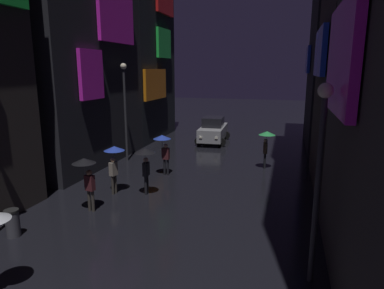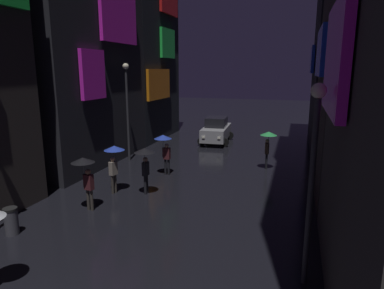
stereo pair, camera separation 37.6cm
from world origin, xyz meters
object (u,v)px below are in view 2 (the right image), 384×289
Objects in this scene: pedestrian_foreground_right_green at (268,140)px; streetlamp_left_far at (127,101)px; pedestrian_foreground_left_black at (85,169)px; streetlamp_right_near at (313,162)px; pedestrian_midstreet_centre_blue at (114,156)px; pedestrian_near_crossing_black at (145,158)px; pedestrian_far_right_blue at (164,144)px; trash_bin at (11,221)px; car_distant at (216,130)px.

streetlamp_left_far reaches higher than pedestrian_foreground_right_green.
pedestrian_foreground_left_black is 8.57m from streetlamp_right_near.
pedestrian_midstreet_centre_blue is 5.83m from streetlamp_left_far.
streetlamp_right_near reaches higher than pedestrian_near_crossing_black.
pedestrian_foreground_right_green is at bearing 3.73° from streetlamp_left_far.
pedestrian_far_right_blue is at bearing 95.52° from pedestrian_near_crossing_black.
streetlamp_right_near is at bearing -34.99° from pedestrian_near_crossing_black.
streetlamp_right_near is 5.49× the size of trash_bin.
pedestrian_foreground_left_black is 1.00× the size of pedestrian_far_right_blue.
pedestrian_far_right_blue is 1.00× the size of pedestrian_near_crossing_black.
pedestrian_far_right_blue reaches higher than trash_bin.
pedestrian_far_right_blue is 1.00× the size of pedestrian_foreground_right_green.
pedestrian_foreground_left_black is 3.03m from trash_bin.
pedestrian_midstreet_centre_blue is at bearing 74.55° from trash_bin.
car_distant is 16.64m from trash_bin.
pedestrian_foreground_left_black is 0.50× the size of car_distant.
trash_bin is at bearing -119.92° from pedestrian_near_crossing_black.
pedestrian_foreground_left_black is 2.28× the size of trash_bin.
pedestrian_foreground_left_black is 5.31m from pedestrian_far_right_blue.
streetlamp_left_far reaches higher than streetlamp_right_near.
streetlamp_right_near reaches higher than pedestrian_far_right_blue.
car_distant is (1.93, 13.83, -0.74)m from pedestrian_foreground_left_black.
streetlamp_right_near is (8.03, -4.51, 1.56)m from pedestrian_midstreet_centre_blue.
pedestrian_midstreet_centre_blue and pedestrian_near_crossing_black have the same top height.
pedestrian_midstreet_centre_blue is at bearing -99.09° from car_distant.
streetlamp_left_far is (-3.85, -6.59, 2.65)m from car_distant.
streetlamp_right_near reaches higher than car_distant.
pedestrian_foreground_left_black is at bearing -103.09° from pedestrian_far_right_blue.
streetlamp_left_far reaches higher than trash_bin.
car_distant is 0.83× the size of streetlamp_right_near.
streetlamp_left_far reaches higher than pedestrian_near_crossing_black.
trash_bin is (-7.44, -10.28, -1.20)m from pedestrian_foreground_right_green.
pedestrian_foreground_right_green is 7.30m from pedestrian_near_crossing_black.
pedestrian_foreground_left_black reaches higher than car_distant.
pedestrian_far_right_blue is 0.42× the size of streetlamp_right_near.
car_distant is at bearing 87.84° from pedestrian_near_crossing_black.
pedestrian_foreground_right_green is 8.38m from streetlamp_left_far.
car_distant reaches higher than trash_bin.
pedestrian_near_crossing_black is 11.66m from car_distant.
pedestrian_midstreet_centre_blue is 1.00× the size of pedestrian_near_crossing_black.
pedestrian_foreground_left_black is 0.37× the size of streetlamp_left_far.
pedestrian_far_right_blue is at bearing 72.45° from trash_bin.
car_distant is at bearing 59.70° from streetlamp_left_far.
pedestrian_midstreet_centre_blue is 3.27m from pedestrian_far_right_blue.
pedestrian_foreground_right_green is 12.74m from trash_bin.
pedestrian_foreground_left_black is 2.10m from pedestrian_midstreet_centre_blue.
car_distant is 17.51m from streetlamp_right_near.
streetlamp_right_near is at bearing -79.65° from pedestrian_foreground_right_green.
streetlamp_left_far is (-3.41, 5.04, 1.90)m from pedestrian_near_crossing_black.
pedestrian_near_crossing_black is at bearing -130.35° from pedestrian_foreground_right_green.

